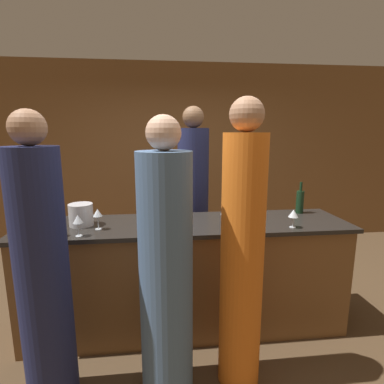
{
  "coord_description": "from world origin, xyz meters",
  "views": [
    {
      "loc": [
        -0.23,
        -2.47,
        1.74
      ],
      "look_at": [
        0.06,
        0.1,
        1.23
      ],
      "focal_mm": 28.0,
      "sensor_mm": 36.0,
      "label": 1
    }
  ],
  "objects_px": {
    "bartender": "(193,205)",
    "guest_2": "(242,256)",
    "guest_0": "(166,273)",
    "guest_1": "(43,276)",
    "wine_bottle_0": "(300,201)",
    "ice_bucket": "(81,215)"
  },
  "relations": [
    {
      "from": "bartender",
      "to": "guest_2",
      "type": "xyz_separation_m",
      "value": [
        0.17,
        -1.4,
        -0.02
      ]
    },
    {
      "from": "bartender",
      "to": "guest_2",
      "type": "height_order",
      "value": "bartender"
    },
    {
      "from": "guest_0",
      "to": "guest_1",
      "type": "xyz_separation_m",
      "value": [
        -0.75,
        0.0,
        0.02
      ]
    },
    {
      "from": "bartender",
      "to": "wine_bottle_0",
      "type": "distance_m",
      "value": 1.12
    },
    {
      "from": "ice_bucket",
      "to": "bartender",
      "type": "bearing_deg",
      "value": 35.21
    },
    {
      "from": "bartender",
      "to": "wine_bottle_0",
      "type": "xyz_separation_m",
      "value": [
        0.97,
        -0.54,
        0.14
      ]
    },
    {
      "from": "guest_0",
      "to": "guest_1",
      "type": "height_order",
      "value": "guest_1"
    },
    {
      "from": "bartender",
      "to": "ice_bucket",
      "type": "distance_m",
      "value": 1.26
    },
    {
      "from": "guest_0",
      "to": "guest_2",
      "type": "bearing_deg",
      "value": 3.97
    },
    {
      "from": "guest_1",
      "to": "wine_bottle_0",
      "type": "distance_m",
      "value": 2.26
    },
    {
      "from": "bartender",
      "to": "guest_2",
      "type": "distance_m",
      "value": 1.41
    },
    {
      "from": "bartender",
      "to": "guest_0",
      "type": "distance_m",
      "value": 1.48
    },
    {
      "from": "bartender",
      "to": "ice_bucket",
      "type": "relative_size",
      "value": 10.27
    },
    {
      "from": "guest_0",
      "to": "wine_bottle_0",
      "type": "xyz_separation_m",
      "value": [
        1.31,
        0.89,
        0.24
      ]
    },
    {
      "from": "guest_0",
      "to": "guest_1",
      "type": "relative_size",
      "value": 0.99
    },
    {
      "from": "wine_bottle_0",
      "to": "ice_bucket",
      "type": "relative_size",
      "value": 1.54
    },
    {
      "from": "bartender",
      "to": "ice_bucket",
      "type": "height_order",
      "value": "bartender"
    },
    {
      "from": "guest_0",
      "to": "wine_bottle_0",
      "type": "bearing_deg",
      "value": 34.18
    },
    {
      "from": "bartender",
      "to": "guest_1",
      "type": "height_order",
      "value": "bartender"
    },
    {
      "from": "bartender",
      "to": "wine_bottle_0",
      "type": "relative_size",
      "value": 6.68
    },
    {
      "from": "guest_2",
      "to": "wine_bottle_0",
      "type": "relative_size",
      "value": 6.48
    },
    {
      "from": "wine_bottle_0",
      "to": "ice_bucket",
      "type": "distance_m",
      "value": 2.01
    }
  ]
}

